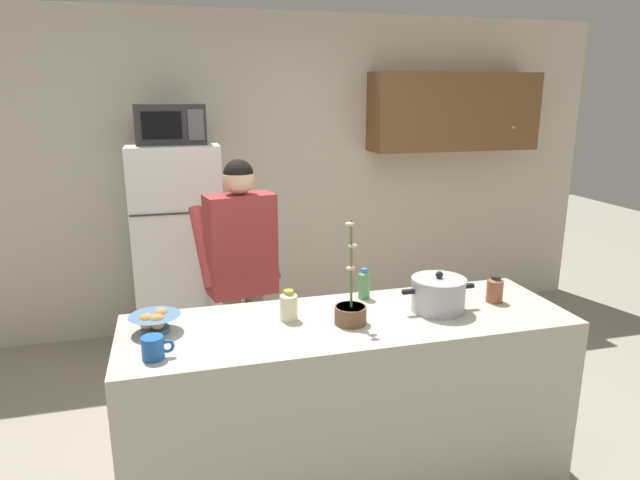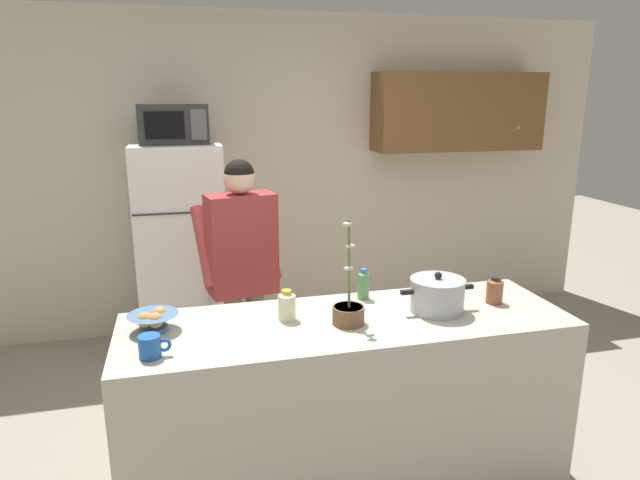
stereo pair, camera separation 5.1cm
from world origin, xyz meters
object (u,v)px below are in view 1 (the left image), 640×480
refrigerator (179,251)px  cooking_pot (438,294)px  person_near_pot (241,259)px  microwave (171,124)px  potted_orchid (350,311)px  bottle_near_edge (289,305)px  bottle_far_corner (495,289)px  bread_bowl (155,322)px  bottle_mid_counter (364,284)px  coffee_mug (154,348)px

refrigerator → cooking_pot: bearing=-56.9°
person_near_pot → cooking_pot: size_ratio=4.18×
microwave → potted_orchid: 2.16m
person_near_pot → bottle_near_edge: 0.84m
person_near_pot → potted_orchid: size_ratio=3.21×
cooking_pot → bottle_far_corner: cooking_pot is taller
bread_bowl → bottle_mid_counter: bottle_mid_counter is taller
bottle_near_edge → bottle_mid_counter: bottle_mid_counter is taller
cooking_pot → bottle_mid_counter: size_ratio=2.34×
cooking_pot → bottle_near_edge: (-0.74, 0.07, -0.01)m
bottle_mid_counter → bottle_far_corner: 0.67m
cooking_pot → coffee_mug: 1.36m
potted_orchid → bottle_far_corner: bearing=5.3°
bottle_near_edge → bottle_far_corner: size_ratio=1.06×
bottle_near_edge → potted_orchid: size_ratio=0.30×
bottle_far_corner → bread_bowl: bearing=177.9°
coffee_mug → bottle_mid_counter: bearing=22.3°
coffee_mug → bottle_near_edge: bearing=22.3°
person_near_pot → potted_orchid: person_near_pot is taller
refrigerator → coffee_mug: refrigerator is taller
cooking_pot → bottle_mid_counter: 0.39m
refrigerator → person_near_pot: size_ratio=1.01×
person_near_pot → bottle_near_edge: person_near_pot is taller
refrigerator → bottle_far_corner: bearing=-49.7°
microwave → person_near_pot: microwave is taller
cooking_pot → bread_bowl: (-1.35, 0.09, -0.03)m
microwave → cooking_pot: (1.21, -1.84, -0.75)m
person_near_pot → microwave: bearing=110.9°
cooking_pot → bottle_near_edge: bearing=174.3°
bottle_mid_counter → microwave: bearing=120.1°
microwave → cooking_pot: microwave is taller
refrigerator → cooking_pot: refrigerator is taller
person_near_pot → cooking_pot: person_near_pot is taller
microwave → bottle_far_corner: microwave is taller
microwave → bottle_mid_counter: 1.98m
bottle_mid_counter → bottle_near_edge: bearing=-157.7°
person_near_pot → coffee_mug: 1.19m
bottle_near_edge → bottle_mid_counter: 0.48m
person_near_pot → bottle_far_corner: bearing=-36.2°
bread_bowl → bottle_far_corner: 1.68m
cooking_pot → coffee_mug: cooking_pot is taller
coffee_mug → bread_bowl: bread_bowl is taller
bottle_near_edge → bottle_mid_counter: size_ratio=0.91×
refrigerator → microwave: 0.95m
microwave → potted_orchid: (0.74, -1.88, -0.77)m
cooking_pot → coffee_mug: size_ratio=2.91×
person_near_pot → bottle_far_corner: person_near_pot is taller
microwave → cooking_pot: size_ratio=1.26×
potted_orchid → bottle_near_edge: bearing=156.6°
bread_bowl → bottle_near_edge: 0.61m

